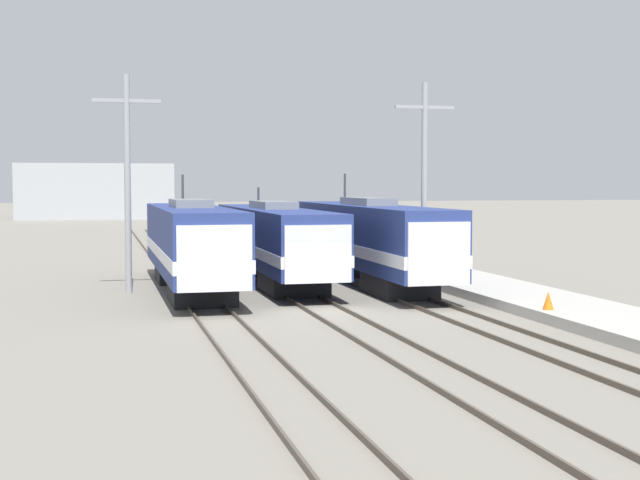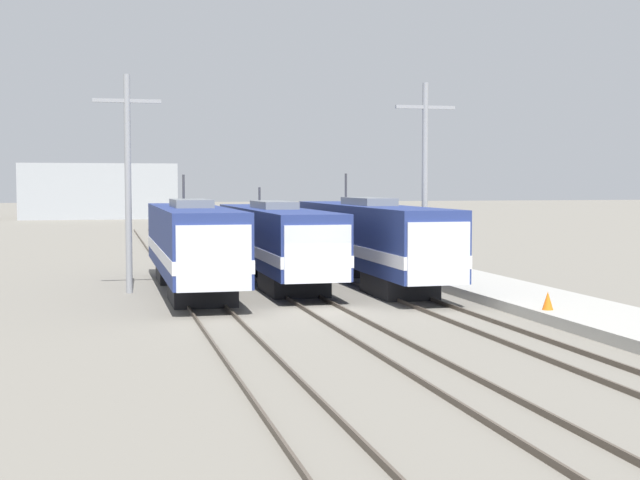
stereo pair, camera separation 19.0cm
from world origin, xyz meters
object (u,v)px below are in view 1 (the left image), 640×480
locomotive_center (275,241)px  catenary_tower_left (127,177)px  locomotive_far_left (192,245)px  locomotive_far_right (370,240)px  traffic_cone (548,300)px  catenary_tower_right (424,178)px

locomotive_center → catenary_tower_left: (-7.00, -2.29, 3.06)m
catenary_tower_left → locomotive_far_left: bearing=-6.1°
locomotive_far_left → locomotive_far_right: bearing=5.1°
locomotive_far_right → traffic_cone: locomotive_far_right is taller
catenary_tower_left → catenary_tower_right: (13.77, 0.00, 0.00)m
locomotive_far_left → catenary_tower_right: bearing=1.5°
locomotive_far_right → catenary_tower_left: (-11.26, -0.47, 2.97)m
catenary_tower_right → traffic_cone: 12.42m
locomotive_center → traffic_cone: size_ratio=28.21×
locomotive_center → locomotive_far_left: bearing=-148.8°
traffic_cone → locomotive_far_left: bearing=134.9°
locomotive_center → catenary_tower_left: 7.98m
locomotive_far_right → catenary_tower_left: size_ratio=1.93×
locomotive_far_left → locomotive_far_right: 8.55m
locomotive_far_right → catenary_tower_right: bearing=-10.6°
locomotive_center → catenary_tower_left: bearing=-161.9°
locomotive_far_left → traffic_cone: (11.30, -11.32, -1.41)m
locomotive_center → locomotive_far_right: (4.26, -1.82, 0.09)m
catenary_tower_right → locomotive_far_right: bearing=169.4°
locomotive_far_left → catenary_tower_left: (-2.74, 0.29, 2.98)m
locomotive_center → traffic_cone: (7.04, -13.91, -1.33)m
locomotive_far_left → traffic_cone: size_ratio=25.70×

